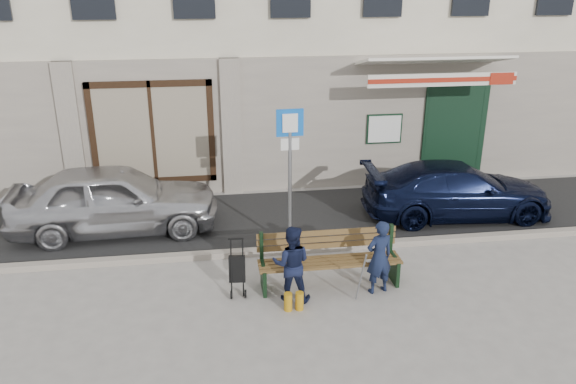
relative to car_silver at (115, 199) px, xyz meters
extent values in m
plane|color=#9E9991|center=(3.88, -3.00, -0.70)|extent=(80.00, 80.00, 0.00)
cube|color=#282828|center=(3.88, 0.10, -0.70)|extent=(60.00, 3.20, 0.01)
cube|color=#9E9384|center=(3.88, -1.50, -0.64)|extent=(60.00, 0.18, 0.12)
cube|color=#9E9384|center=(3.88, 1.96, 0.90)|extent=(20.00, 0.12, 3.20)
cube|color=maroon|center=(0.68, 2.02, 0.85)|extent=(2.50, 0.12, 2.00)
cube|color=black|center=(7.98, 1.88, 0.60)|extent=(1.60, 0.10, 2.60)
cube|color=black|center=(7.98, 2.35, 0.50)|extent=(1.25, 0.90, 2.40)
cube|color=white|center=(6.18, 1.85, 0.75)|extent=(0.80, 0.03, 0.65)
cube|color=white|center=(7.08, 1.63, 2.38)|extent=(3.40, 1.72, 0.42)
cube|color=white|center=(7.08, 0.77, 2.10)|extent=(3.40, 0.05, 0.28)
cube|color=#A02413|center=(7.08, 0.74, 2.10)|extent=(3.40, 0.02, 0.10)
imported|color=silver|center=(0.00, 0.00, 0.00)|extent=(4.17, 1.80, 1.40)
imported|color=black|center=(7.21, -0.23, -0.11)|extent=(4.12, 1.84, 1.18)
cylinder|color=gray|center=(3.41, -1.18, 0.60)|extent=(0.07, 0.07, 2.60)
cube|color=blue|center=(3.41, -1.18, 1.75)|extent=(0.50, 0.06, 0.50)
cube|color=white|center=(3.41, -1.21, 1.75)|extent=(0.28, 0.04, 0.34)
cube|color=white|center=(3.41, -1.18, 1.35)|extent=(0.34, 0.05, 0.22)
cube|color=brown|center=(3.86, -2.79, -0.25)|extent=(2.40, 0.50, 0.04)
cube|color=brown|center=(3.86, -2.51, 0.04)|extent=(2.40, 0.10, 0.36)
cube|color=black|center=(2.74, -2.79, -0.48)|extent=(0.06, 0.50, 0.45)
cube|color=black|center=(4.98, -2.79, -0.48)|extent=(0.06, 0.50, 0.45)
cube|color=white|center=(4.61, -2.89, -0.22)|extent=(0.34, 0.25, 0.11)
cylinder|color=gray|center=(4.21, -3.46, -0.20)|extent=(0.07, 0.34, 0.96)
cylinder|color=#B37E12|center=(3.06, -3.44, -0.55)|extent=(0.13, 0.13, 0.30)
cylinder|color=#B37E12|center=(3.24, -3.44, -0.55)|extent=(0.13, 0.13, 0.30)
imported|color=#141C37|center=(4.61, -3.09, -0.06)|extent=(0.52, 0.41, 1.28)
imported|color=#121832|center=(3.16, -3.12, -0.06)|extent=(0.71, 0.61, 1.28)
cylinder|color=black|center=(2.19, -2.97, -0.63)|extent=(0.04, 0.14, 0.13)
cylinder|color=black|center=(2.42, -2.97, -0.63)|extent=(0.04, 0.14, 0.13)
cube|color=black|center=(2.31, -2.78, -0.27)|extent=(0.29, 0.26, 0.45)
cylinder|color=black|center=(2.31, -2.66, 0.22)|extent=(0.25, 0.05, 0.02)
camera|label=1|loc=(1.98, -10.93, 4.20)|focal=35.00mm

